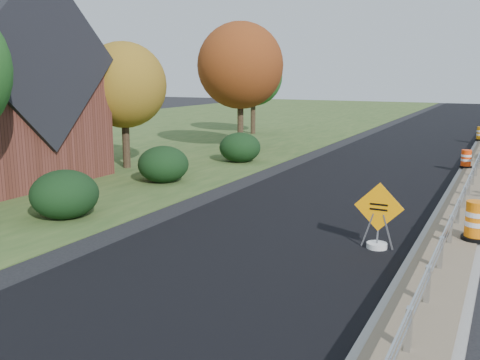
% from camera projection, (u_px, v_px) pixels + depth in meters
% --- Properties ---
extents(ground, '(140.00, 140.00, 0.00)m').
position_uv_depth(ground, '(463.00, 215.00, 17.01)').
color(ground, black).
rests_on(ground, ground).
extents(grass_verge_near, '(30.00, 120.00, 0.03)m').
position_uv_depth(grass_verge_near, '(97.00, 139.00, 36.40)').
color(grass_verge_near, '#344F22').
rests_on(grass_verge_near, ground).
extents(milled_overlay, '(7.20, 120.00, 0.01)m').
position_uv_depth(milled_overlay, '(388.00, 160.00, 27.71)').
color(milled_overlay, black).
rests_on(milled_overlay, ground).
extents(median, '(1.60, 55.00, 0.23)m').
position_uv_depth(median, '(478.00, 171.00, 23.99)').
color(median, gray).
rests_on(median, ground).
extents(hedge_south, '(2.09, 2.09, 1.52)m').
position_uv_depth(hedge_south, '(64.00, 194.00, 16.49)').
color(hedge_south, black).
rests_on(hedge_south, ground).
extents(hedge_mid, '(2.09, 2.09, 1.52)m').
position_uv_depth(hedge_mid, '(163.00, 164.00, 21.96)').
color(hedge_mid, black).
rests_on(hedge_mid, ground).
extents(hedge_north, '(2.09, 2.09, 1.52)m').
position_uv_depth(hedge_north, '(240.00, 147.00, 26.99)').
color(hedge_north, black).
rests_on(hedge_north, ground).
extents(tree_near_yellow, '(3.96, 3.96, 5.88)m').
position_uv_depth(tree_near_yellow, '(124.00, 85.00, 24.65)').
color(tree_near_yellow, '#473523').
rests_on(tree_near_yellow, ground).
extents(tree_near_red, '(4.95, 4.95, 7.35)m').
position_uv_depth(tree_near_red, '(240.00, 66.00, 30.57)').
color(tree_near_red, '#473523').
rests_on(tree_near_red, ground).
extents(tree_near_back, '(4.29, 4.29, 6.37)m').
position_uv_depth(tree_near_back, '(253.00, 77.00, 39.03)').
color(tree_near_back, '#473523').
rests_on(tree_near_back, ground).
extents(caution_sign, '(1.25, 0.52, 1.73)m').
position_uv_depth(caution_sign, '(378.00, 232.00, 13.63)').
color(caution_sign, white).
rests_on(caution_sign, ground).
extents(barrel_median_near, '(0.68, 0.68, 1.00)m').
position_uv_depth(barrel_median_near, '(476.00, 221.00, 13.60)').
color(barrel_median_near, black).
rests_on(barrel_median_near, median).
extents(barrel_median_mid, '(0.55, 0.55, 0.80)m').
position_uv_depth(barrel_median_mid, '(466.00, 159.00, 24.19)').
color(barrel_median_mid, black).
rests_on(barrel_median_mid, median).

